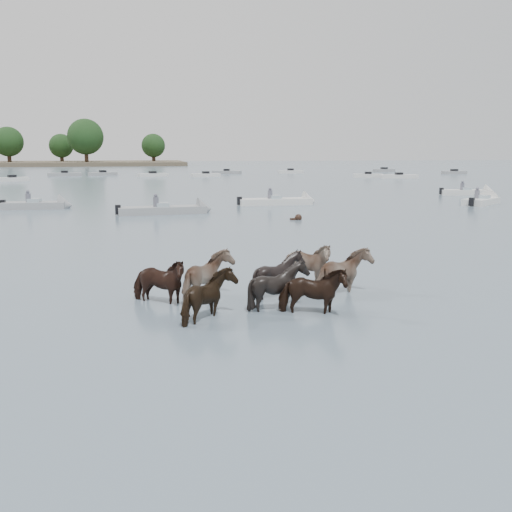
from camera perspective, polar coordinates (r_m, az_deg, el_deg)
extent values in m
plane|color=slate|center=(15.41, 5.15, -4.94)|extent=(400.00, 400.00, 0.00)
imported|color=black|center=(15.62, -9.79, -2.85)|extent=(1.94, 1.64, 1.50)
imported|color=#A0856C|center=(15.87, -4.69, -2.39)|extent=(1.70, 1.86, 1.57)
imported|color=black|center=(16.15, 2.31, -2.20)|extent=(1.76, 1.68, 1.54)
imported|color=gray|center=(17.73, 4.96, -1.03)|extent=(1.94, 1.85, 1.56)
imported|color=black|center=(13.97, -4.58, -4.44)|extent=(1.61, 1.75, 1.45)
imported|color=black|center=(14.88, 2.30, -3.33)|extent=(1.83, 1.79, 1.53)
imported|color=black|center=(14.47, 5.67, -3.90)|extent=(1.89, 1.27, 1.47)
imported|color=#876B5B|center=(16.49, 8.98, -2.01)|extent=(2.00, 2.04, 1.56)
sphere|color=black|center=(34.14, 4.27, 3.86)|extent=(0.44, 0.44, 0.44)
cube|color=black|center=(34.09, 3.86, 3.68)|extent=(0.50, 0.22, 0.18)
cube|color=gray|center=(43.54, -21.35, 4.72)|extent=(4.40, 1.87, 0.55)
cone|color=gray|center=(43.12, -18.55, 4.85)|extent=(1.00, 1.65, 1.60)
cube|color=#99ADB7|center=(43.51, -21.38, 5.18)|extent=(0.87, 1.17, 0.35)
cube|color=black|center=(44.04, -24.10, 4.78)|extent=(0.37, 0.37, 0.60)
cylinder|color=#595966|center=(43.55, -21.92, 5.41)|extent=(0.36, 0.36, 0.70)
sphere|color=#595966|center=(43.52, -21.96, 6.00)|extent=(0.24, 0.24, 0.24)
cube|color=gray|center=(37.83, -9.39, 4.52)|extent=(5.77, 1.99, 0.55)
cone|color=gray|center=(38.27, -5.16, 4.69)|extent=(1.01, 1.66, 1.60)
cube|color=#99ADB7|center=(37.79, -9.41, 5.05)|extent=(0.88, 1.17, 0.35)
cube|color=black|center=(37.58, -13.70, 4.55)|extent=(0.37, 0.37, 0.60)
cylinder|color=#595966|center=(37.76, -10.03, 5.33)|extent=(0.36, 0.36, 0.70)
sphere|color=#595966|center=(37.72, -10.05, 6.01)|extent=(0.24, 0.24, 0.24)
cube|color=silver|center=(43.54, 1.93, 5.44)|extent=(5.56, 1.61, 0.55)
cone|color=silver|center=(44.31, 5.43, 5.49)|extent=(0.90, 1.60, 1.60)
cube|color=#99ADB7|center=(43.51, 1.93, 5.90)|extent=(0.80, 1.12, 0.35)
cube|color=black|center=(42.93, -1.68, 5.57)|extent=(0.35, 0.35, 0.60)
cylinder|color=#595966|center=(43.40, 1.42, 6.16)|extent=(0.36, 0.36, 0.70)
sphere|color=#595966|center=(43.37, 1.42, 6.75)|extent=(0.24, 0.24, 0.24)
cube|color=silver|center=(47.06, 21.69, 5.09)|extent=(4.28, 3.83, 0.55)
cone|color=silver|center=(49.04, 22.46, 5.23)|extent=(1.69, 1.82, 1.60)
cube|color=#99ADB7|center=(47.03, 21.72, 5.51)|extent=(1.32, 1.38, 0.35)
cube|color=black|center=(45.07, 20.86, 5.12)|extent=(0.49, 0.49, 0.60)
cylinder|color=#595966|center=(46.79, 21.33, 5.76)|extent=(0.36, 0.36, 0.70)
sphere|color=#595966|center=(46.76, 21.36, 6.31)|extent=(0.24, 0.24, 0.24)
cube|color=silver|center=(56.55, 20.32, 5.98)|extent=(4.71, 2.88, 0.55)
cone|color=silver|center=(57.15, 22.48, 5.88)|extent=(1.35, 1.80, 1.60)
cube|color=#99ADB7|center=(56.52, 20.35, 6.34)|extent=(1.10, 1.31, 0.35)
cube|color=black|center=(56.01, 18.13, 6.23)|extent=(0.44, 0.44, 0.60)
cylinder|color=#595966|center=(56.30, 20.02, 6.55)|extent=(0.36, 0.36, 0.70)
sphere|color=#595966|center=(56.27, 20.04, 7.00)|extent=(0.24, 0.24, 0.24)
cube|color=silver|center=(83.14, -23.30, 7.07)|extent=(4.33, 2.89, 0.60)
cube|color=black|center=(83.12, -23.32, 7.33)|extent=(1.30, 1.30, 0.50)
cube|color=gray|center=(96.82, -18.69, 7.75)|extent=(5.30, 2.52, 0.60)
cube|color=black|center=(96.80, -18.70, 7.98)|extent=(1.18, 1.18, 0.50)
cube|color=gray|center=(97.42, -15.14, 7.96)|extent=(4.74, 2.80, 0.60)
cube|color=black|center=(97.41, -15.15, 8.18)|extent=(1.26, 1.26, 0.50)
cube|color=silver|center=(91.28, -10.35, 7.99)|extent=(4.86, 2.79, 0.60)
cube|color=black|center=(91.26, -10.36, 8.23)|extent=(1.25, 1.25, 0.50)
cube|color=silver|center=(89.52, -5.07, 8.08)|extent=(4.59, 2.02, 0.60)
cube|color=black|center=(89.50, -5.08, 8.32)|extent=(1.11, 1.11, 0.50)
cube|color=gray|center=(100.71, -2.96, 8.38)|extent=(5.32, 3.02, 0.60)
cube|color=black|center=(100.70, -2.96, 8.60)|extent=(1.26, 1.26, 0.50)
cube|color=silver|center=(103.09, 3.48, 8.43)|extent=(4.50, 1.81, 0.60)
cube|color=black|center=(103.08, 3.49, 8.64)|extent=(1.07, 1.07, 0.50)
cube|color=silver|center=(89.05, 11.20, 7.90)|extent=(4.69, 2.92, 0.60)
cube|color=black|center=(89.04, 11.21, 8.15)|extent=(1.28, 1.28, 0.50)
cube|color=silver|center=(87.24, 14.17, 7.73)|extent=(5.65, 2.51, 0.60)
cube|color=black|center=(87.23, 14.18, 7.98)|extent=(1.17, 1.17, 0.50)
cube|color=gray|center=(112.82, 12.74, 8.38)|extent=(4.70, 2.89, 0.60)
cube|color=black|center=(112.81, 12.75, 8.57)|extent=(1.27, 1.27, 0.50)
cube|color=gray|center=(105.32, 19.29, 7.90)|extent=(4.17, 1.71, 0.60)
cube|color=black|center=(105.30, 19.30, 8.11)|extent=(1.05, 1.05, 0.50)
cylinder|color=#382619|center=(163.77, -23.53, 8.91)|extent=(1.00, 1.00, 3.46)
sphere|color=black|center=(163.76, -23.65, 10.49)|extent=(7.69, 7.69, 7.69)
cylinder|color=#382619|center=(166.93, -18.92, 9.14)|extent=(1.00, 1.00, 2.91)
sphere|color=black|center=(166.92, -19.00, 10.44)|extent=(6.46, 6.46, 6.46)
cylinder|color=#382619|center=(157.37, -16.67, 9.43)|extent=(1.00, 1.00, 4.16)
sphere|color=black|center=(157.40, -16.77, 11.41)|extent=(9.24, 9.24, 9.24)
cylinder|color=#382619|center=(165.19, -10.24, 9.53)|extent=(1.00, 1.00, 2.96)
sphere|color=black|center=(165.18, -10.28, 10.87)|extent=(6.58, 6.58, 6.58)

